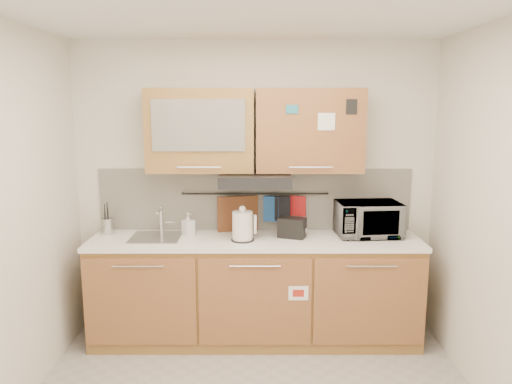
{
  "coord_description": "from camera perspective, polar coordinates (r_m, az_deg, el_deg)",
  "views": [
    {
      "loc": [
        0.01,
        -2.93,
        2.07
      ],
      "look_at": [
        0.01,
        1.05,
        1.35
      ],
      "focal_mm": 35.0,
      "sensor_mm": 36.0,
      "label": 1
    }
  ],
  "objects": [
    {
      "name": "kettle",
      "position": [
        4.18,
        -1.54,
        -3.99
      ],
      "size": [
        0.22,
        0.21,
        0.3
      ],
      "rotation": [
        0.0,
        0.0,
        0.3
      ],
      "color": "silver",
      "rests_on": "countertop"
    },
    {
      "name": "upper_cabinets",
      "position": [
        4.26,
        -0.19,
        7.07
      ],
      "size": [
        1.82,
        0.37,
        0.7
      ],
      "color": "#AD7F3D",
      "rests_on": "wall_back"
    },
    {
      "name": "range_hood",
      "position": [
        4.23,
        -0.12,
        1.45
      ],
      "size": [
        0.6,
        0.46,
        0.1
      ],
      "primitive_type": "cube",
      "color": "black",
      "rests_on": "upper_cabinets"
    },
    {
      "name": "countertop",
      "position": [
        4.28,
        -0.12,
        -5.57
      ],
      "size": [
        2.82,
        0.62,
        0.04
      ],
      "primitive_type": "cube",
      "color": "white",
      "rests_on": "base_cabinet"
    },
    {
      "name": "microwave",
      "position": [
        4.43,
        12.69,
        -3.04
      ],
      "size": [
        0.57,
        0.41,
        0.3
      ],
      "primitive_type": "imported",
      "rotation": [
        0.0,
        0.0,
        0.08
      ],
      "color": "#999999",
      "rests_on": "countertop"
    },
    {
      "name": "utensil_crock",
      "position": [
        4.59,
        -16.61,
        -3.71
      ],
      "size": [
        0.14,
        0.14,
        0.28
      ],
      "rotation": [
        0.0,
        0.0,
        -0.27
      ],
      "color": "#AEAFB3",
      "rests_on": "countertop"
    },
    {
      "name": "ceiling",
      "position": [
        2.98,
        -0.16,
        20.54
      ],
      "size": [
        3.2,
        3.2,
        0.0
      ],
      "primitive_type": "plane",
      "rotation": [
        3.14,
        0.0,
        0.0
      ],
      "color": "white",
      "rests_on": "wall_back"
    },
    {
      "name": "backsplash",
      "position": [
        4.5,
        -0.11,
        -0.85
      ],
      "size": [
        2.8,
        0.02,
        0.56
      ],
      "primitive_type": "cube",
      "color": "silver",
      "rests_on": "countertop"
    },
    {
      "name": "toaster",
      "position": [
        4.29,
        4.14,
        -4.06
      ],
      "size": [
        0.26,
        0.2,
        0.17
      ],
      "rotation": [
        0.0,
        0.0,
        -0.34
      ],
      "color": "black",
      "rests_on": "countertop"
    },
    {
      "name": "sink",
      "position": [
        4.38,
        -11.34,
        -5.09
      ],
      "size": [
        0.42,
        0.4,
        0.26
      ],
      "color": "silver",
      "rests_on": "countertop"
    },
    {
      "name": "cutting_board",
      "position": [
        4.49,
        -2.09,
        -3.32
      ],
      "size": [
        0.36,
        0.11,
        0.45
      ],
      "primitive_type": "cube",
      "rotation": [
        0.0,
        0.0,
        0.22
      ],
      "color": "brown",
      "rests_on": "utensil_rail"
    },
    {
      "name": "soap_bottle",
      "position": [
        4.4,
        -7.75,
        -3.63
      ],
      "size": [
        0.13,
        0.13,
        0.19
      ],
      "primitive_type": "imported",
      "rotation": [
        0.0,
        0.0,
        0.72
      ],
      "color": "#999999",
      "rests_on": "countertop"
    },
    {
      "name": "pot_holder",
      "position": [
        4.48,
        4.81,
        -1.59
      ],
      "size": [
        0.14,
        0.08,
        0.18
      ],
      "primitive_type": "cube",
      "rotation": [
        0.0,
        0.0,
        -0.41
      ],
      "color": "#B0171B",
      "rests_on": "utensil_rail"
    },
    {
      "name": "base_cabinet",
      "position": [
        4.44,
        -0.12,
        -11.7
      ],
      "size": [
        2.8,
        0.64,
        0.88
      ],
      "color": "#AD7F3D",
      "rests_on": "floor"
    },
    {
      "name": "dark_pouch",
      "position": [
        4.47,
        3.01,
        -1.86
      ],
      "size": [
        0.14,
        0.05,
        0.22
      ],
      "primitive_type": "cube",
      "rotation": [
        0.0,
        0.0,
        0.08
      ],
      "color": "black",
      "rests_on": "utensil_rail"
    },
    {
      "name": "wall_back",
      "position": [
        4.5,
        -0.11,
        0.43
      ],
      "size": [
        3.2,
        0.0,
        3.2
      ],
      "primitive_type": "plane",
      "rotation": [
        1.57,
        0.0,
        0.0
      ],
      "color": "silver",
      "rests_on": "ground"
    },
    {
      "name": "utensil_rail",
      "position": [
        4.45,
        -0.12,
        -0.19
      ],
      "size": [
        1.3,
        0.02,
        0.02
      ],
      "primitive_type": "cylinder",
      "rotation": [
        0.0,
        1.57,
        0.0
      ],
      "color": "black",
      "rests_on": "backsplash"
    },
    {
      "name": "oven_mitt",
      "position": [
        4.47,
        1.74,
        -1.92
      ],
      "size": [
        0.14,
        0.05,
        0.23
      ],
      "primitive_type": "cube",
      "rotation": [
        0.0,
        0.0,
        -0.08
      ],
      "color": "#1F4D92",
      "rests_on": "utensil_rail"
    }
  ]
}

